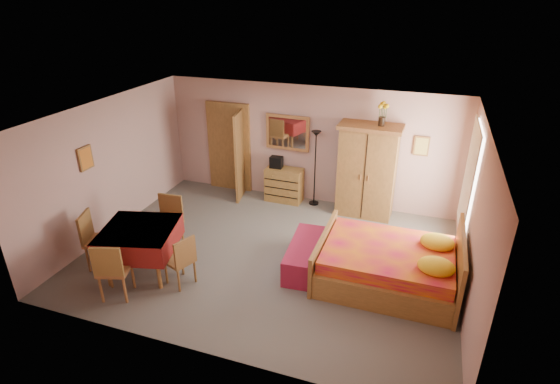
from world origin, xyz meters
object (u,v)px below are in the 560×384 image
at_px(chair_south, 115,268).
at_px(wall_mirror, 287,133).
at_px(sunflower_vase, 383,114).
at_px(bed, 388,255).
at_px(dining_table, 142,250).
at_px(chest_of_drawers, 284,185).
at_px(stereo, 276,162).
at_px(chair_north, 167,225).
at_px(wardrobe, 367,171).
at_px(chair_west, 100,240).
at_px(floor_lamp, 315,169).
at_px(chair_east, 179,260).
at_px(bench, 305,255).

bearing_deg(chair_south, wall_mirror, 54.38).
relative_size(sunflower_vase, bed, 0.21).
height_order(bed, dining_table, bed).
bearing_deg(bed, chest_of_drawers, 137.86).
bearing_deg(stereo, chair_south, -106.28).
xyz_separation_m(chest_of_drawers, chair_south, (-1.39, -4.08, 0.11)).
height_order(sunflower_vase, chair_north, sunflower_vase).
relative_size(wardrobe, chair_west, 1.94).
bearing_deg(sunflower_vase, chest_of_drawers, 178.47).
height_order(stereo, chair_north, stereo).
distance_m(floor_lamp, chair_east, 3.79).
bearing_deg(chair_north, stereo, -117.73).
bearing_deg(chair_north, floor_lamp, -131.31).
bearing_deg(chair_east, bed, -48.77).
bearing_deg(wall_mirror, sunflower_vase, -5.49).
relative_size(stereo, wardrobe, 0.14).
height_order(dining_table, chair_west, chair_west).
relative_size(wardrobe, chair_south, 1.97).
relative_size(sunflower_vase, dining_table, 0.41).
relative_size(chair_south, chair_east, 1.12).
bearing_deg(chair_east, bench, -36.77).
distance_m(wall_mirror, bench, 3.12).
distance_m(chest_of_drawers, bench, 2.65).
bearing_deg(sunflower_vase, floor_lamp, 175.33).
bearing_deg(floor_lamp, dining_table, -120.90).
relative_size(dining_table, chair_west, 1.14).
relative_size(chest_of_drawers, wall_mirror, 0.83).
height_order(stereo, sunflower_vase, sunflower_vase).
bearing_deg(chest_of_drawers, wall_mirror, 91.26).
bearing_deg(wall_mirror, dining_table, -108.99).
bearing_deg(floor_lamp, chair_south, -116.73).
relative_size(chest_of_drawers, dining_table, 0.71).
xyz_separation_m(wardrobe, dining_table, (-3.21, -3.34, -0.56)).
xyz_separation_m(floor_lamp, bed, (1.87, -2.39, -0.33)).
relative_size(chest_of_drawers, chair_north, 0.80).
distance_m(dining_table, chair_west, 0.78).
xyz_separation_m(floor_lamp, chair_west, (-2.84, -3.53, -0.34)).
relative_size(stereo, chair_north, 0.27).
bearing_deg(bed, bench, -178.45).
distance_m(chest_of_drawers, stereo, 0.55).
bearing_deg(sunflower_vase, chair_north, -142.66).
bearing_deg(wardrobe, dining_table, -132.11).
relative_size(dining_table, chair_north, 1.14).
relative_size(bed, chair_west, 2.19).
xyz_separation_m(sunflower_vase, chair_west, (-4.17, -3.42, -1.70)).
bearing_deg(bench, floor_lamp, 101.30).
distance_m(floor_lamp, bench, 2.55).
distance_m(chair_south, chair_west, 0.97).
bearing_deg(floor_lamp, chair_west, -128.81).
height_order(stereo, dining_table, stereo).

